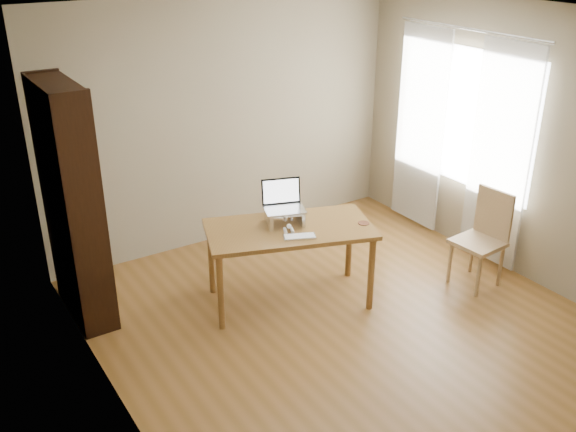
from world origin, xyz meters
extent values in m
cube|color=brown|center=(0.00, 0.00, -0.01)|extent=(4.00, 4.50, 0.02)
cube|color=white|center=(0.00, 0.00, 2.61)|extent=(4.00, 4.50, 0.02)
cube|color=#827257|center=(0.00, 2.26, 1.30)|extent=(4.00, 0.02, 2.60)
cube|color=#827257|center=(-2.01, 0.00, 1.30)|extent=(0.02, 4.50, 2.60)
cube|color=#827257|center=(2.01, 0.00, 1.30)|extent=(0.02, 4.50, 2.60)
cube|color=white|center=(1.98, 0.80, 1.40)|extent=(0.01, 1.80, 1.40)
cube|color=black|center=(-1.84, 1.12, 1.05)|extent=(0.30, 0.04, 2.10)
cube|color=black|center=(-1.84, 1.98, 1.05)|extent=(0.30, 0.04, 2.10)
cube|color=black|center=(-1.98, 1.55, 1.05)|extent=(0.02, 0.90, 2.10)
cube|color=black|center=(-1.84, 1.55, 0.03)|extent=(0.30, 0.84, 0.02)
cube|color=black|center=(-1.81, 1.55, 0.20)|extent=(0.20, 0.78, 0.28)
cube|color=black|center=(-1.84, 1.55, 0.37)|extent=(0.30, 0.84, 0.03)
cube|color=black|center=(-1.81, 1.55, 0.54)|extent=(0.20, 0.78, 0.28)
cube|color=black|center=(-1.84, 1.55, 0.71)|extent=(0.30, 0.84, 0.02)
cube|color=black|center=(-1.81, 1.55, 0.88)|extent=(0.20, 0.78, 0.28)
cube|color=black|center=(-1.84, 1.55, 1.05)|extent=(0.30, 0.84, 0.02)
cube|color=black|center=(-1.81, 1.55, 1.22)|extent=(0.20, 0.78, 0.28)
cube|color=black|center=(-1.84, 1.55, 1.39)|extent=(0.30, 0.84, 0.02)
cube|color=black|center=(-1.81, 1.55, 1.56)|extent=(0.20, 0.78, 0.28)
cube|color=black|center=(-1.84, 1.55, 1.73)|extent=(0.30, 0.84, 0.02)
cube|color=black|center=(-1.81, 1.55, 1.90)|extent=(0.20, 0.78, 0.28)
cube|color=black|center=(-1.84, 1.55, 2.07)|extent=(0.30, 0.84, 0.03)
cube|color=silver|center=(1.92, 0.25, 1.15)|extent=(0.03, 0.70, 2.20)
cube|color=silver|center=(1.92, 1.35, 1.15)|extent=(0.03, 0.70, 2.20)
cylinder|color=silver|center=(1.92, 0.80, 2.28)|extent=(0.03, 1.90, 0.03)
cube|color=brown|center=(-0.20, 0.71, 0.73)|extent=(1.63, 1.18, 0.04)
cylinder|color=brown|center=(-0.88, 1.02, 0.35)|extent=(0.06, 0.06, 0.71)
cylinder|color=brown|center=(0.47, 1.02, 0.35)|extent=(0.06, 0.06, 0.71)
cylinder|color=brown|center=(-0.88, 0.40, 0.35)|extent=(0.06, 0.06, 0.71)
cylinder|color=brown|center=(0.47, 0.40, 0.35)|extent=(0.06, 0.06, 0.71)
cube|color=silver|center=(-0.35, 0.79, 0.81)|extent=(0.03, 0.25, 0.12)
cube|color=silver|center=(-0.06, 0.79, 0.81)|extent=(0.03, 0.25, 0.12)
cube|color=silver|center=(-0.20, 0.79, 0.88)|extent=(0.32, 0.25, 0.01)
cube|color=silver|center=(-0.20, 0.79, 0.89)|extent=(0.41, 0.35, 0.02)
cube|color=black|center=(-0.20, 0.94, 1.01)|extent=(0.35, 0.16, 0.23)
cube|color=white|center=(-0.20, 0.93, 1.01)|extent=(0.32, 0.14, 0.20)
cube|color=silver|center=(-0.24, 0.49, 0.76)|extent=(0.30, 0.22, 0.02)
cube|color=white|center=(-0.24, 0.49, 0.77)|extent=(0.28, 0.20, 0.00)
cylinder|color=brown|center=(0.40, 0.42, 0.75)|extent=(0.10, 0.10, 0.01)
ellipsoid|color=#3F3831|center=(-0.20, 0.82, 0.81)|extent=(0.16, 0.36, 0.12)
ellipsoid|color=#3F3831|center=(-0.20, 0.93, 0.81)|extent=(0.14, 0.15, 0.11)
ellipsoid|color=#3F3831|center=(-0.20, 0.63, 0.83)|extent=(0.09, 0.09, 0.09)
ellipsoid|color=white|center=(-0.20, 0.67, 0.80)|extent=(0.09, 0.09, 0.08)
sphere|color=white|center=(-0.20, 0.60, 0.82)|extent=(0.04, 0.04, 0.04)
cone|color=#3F3831|center=(-0.22, 0.64, 0.87)|extent=(0.03, 0.04, 0.04)
cone|color=#3F3831|center=(-0.17, 0.64, 0.87)|extent=(0.03, 0.04, 0.04)
cylinder|color=white|center=(-0.23, 0.62, 0.76)|extent=(0.03, 0.09, 0.03)
cylinder|color=white|center=(-0.17, 0.62, 0.76)|extent=(0.03, 0.09, 0.03)
cylinder|color=#3F3831|center=(-0.11, 0.95, 0.77)|extent=(0.13, 0.19, 0.03)
cube|color=tan|center=(1.46, -0.01, 0.45)|extent=(0.45, 0.45, 0.04)
cylinder|color=tan|center=(1.29, -0.18, 0.22)|extent=(0.04, 0.04, 0.45)
cylinder|color=tan|center=(1.63, -0.18, 0.22)|extent=(0.04, 0.04, 0.45)
cylinder|color=tan|center=(1.29, 0.16, 0.22)|extent=(0.04, 0.04, 0.45)
cylinder|color=tan|center=(1.63, 0.16, 0.22)|extent=(0.04, 0.04, 0.45)
cube|color=tan|center=(1.65, -0.01, 0.69)|extent=(0.06, 0.40, 0.50)
camera|label=1|loc=(-2.98, -3.59, 3.20)|focal=40.00mm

